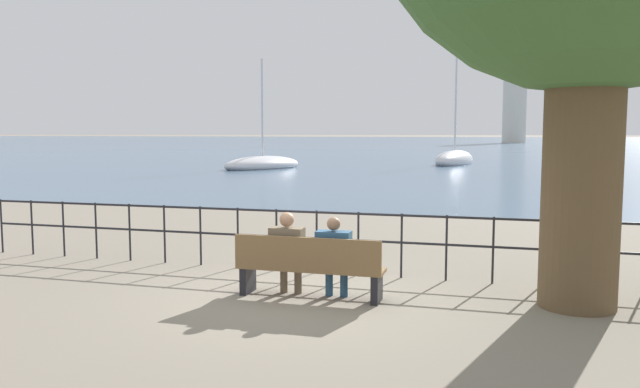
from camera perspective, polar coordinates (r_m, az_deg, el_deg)
name	(u,v)px	position (r m, az deg, el deg)	size (l,w,h in m)	color
ground_plane	(310,297)	(9.03, -0.88, -9.41)	(1000.00, 1000.00, 0.00)	gray
harbor_water	(487,141)	(167.37, 15.00, 4.68)	(600.00, 300.00, 0.01)	#47607A
park_bench	(309,268)	(8.87, -1.00, -6.75)	(2.12, 0.45, 0.90)	brown
seated_person_left	(288,250)	(9.00, -2.97, -5.09)	(0.49, 0.35, 1.22)	brown
seated_person_right	(334,254)	(8.81, 1.31, -5.47)	(0.49, 0.35, 1.17)	navy
promenade_railing	(337,233)	(10.35, 1.59, -3.55)	(13.59, 0.04, 1.05)	black
sailboat_0	(263,165)	(40.67, -5.26, 2.70)	(4.89, 6.76, 7.38)	silver
sailboat_3	(455,160)	(46.91, 12.20, 3.07)	(3.42, 7.36, 8.17)	silver
harbor_lighthouse	(515,87)	(145.03, 17.42, 9.28)	(5.08, 5.08, 26.06)	silver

